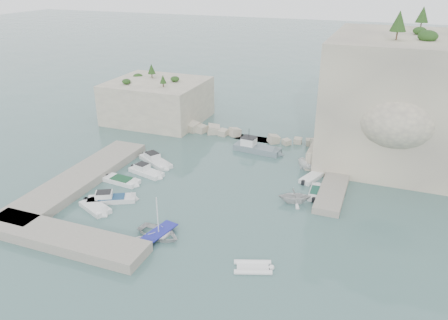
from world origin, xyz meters
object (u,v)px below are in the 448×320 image
(tender_east_c, at_px, (312,179))
(work_boat, at_px, (257,152))
(inflatable_dinghy, at_px, (253,269))
(motorboat_c, at_px, (122,182))
(rowboat, at_px, (159,236))
(tender_east_d, at_px, (316,171))
(motorboat_d, at_px, (112,201))
(tender_east_b, at_px, (316,194))
(motorboat_e, at_px, (96,210))
(motorboat_a, at_px, (156,163))
(motorboat_b, at_px, (147,174))
(tender_east_a, at_px, (294,202))

(tender_east_c, bearing_deg, work_boat, 76.16)
(inflatable_dinghy, distance_m, tender_east_c, 20.36)
(motorboat_c, height_order, rowboat, rowboat)
(rowboat, height_order, tender_east_d, tender_east_d)
(motorboat_d, relative_size, inflatable_dinghy, 1.61)
(rowboat, bearing_deg, work_boat, 5.57)
(motorboat_c, height_order, tender_east_b, same)
(motorboat_e, bearing_deg, motorboat_c, 122.79)
(motorboat_a, xyz_separation_m, work_boat, (12.07, 9.15, 0.00))
(motorboat_c, relative_size, inflatable_dinghy, 1.38)
(motorboat_e, height_order, inflatable_dinghy, motorboat_e)
(motorboat_a, xyz_separation_m, rowboat, (9.31, -15.92, 0.00))
(rowboat, xyz_separation_m, tender_east_d, (12.14, 21.43, 0.00))
(tender_east_d, height_order, work_boat, work_boat)
(motorboat_d, relative_size, tender_east_c, 1.32)
(motorboat_e, bearing_deg, tender_east_b, 53.47)
(rowboat, bearing_deg, tender_east_c, -21.09)
(inflatable_dinghy, height_order, tender_east_c, tender_east_c)
(motorboat_b, relative_size, tender_east_b, 1.23)
(motorboat_e, bearing_deg, motorboat_d, 98.98)
(motorboat_b, xyz_separation_m, rowboat, (8.70, -12.37, 0.00))
(inflatable_dinghy, xyz_separation_m, work_boat, (-7.81, 26.65, 0.00))
(motorboat_e, distance_m, tender_east_b, 26.00)
(tender_east_b, relative_size, tender_east_d, 0.91)
(motorboat_d, relative_size, motorboat_e, 1.32)
(motorboat_a, distance_m, work_boat, 15.15)
(motorboat_b, distance_m, work_boat, 17.11)
(tender_east_a, bearing_deg, motorboat_e, 96.11)
(tender_east_a, bearing_deg, motorboat_a, 59.85)
(inflatable_dinghy, xyz_separation_m, tender_east_b, (2.80, 16.37, 0.00))
(motorboat_c, relative_size, tender_east_b, 1.16)
(tender_east_d, bearing_deg, motorboat_c, 115.96)
(motorboat_b, relative_size, motorboat_d, 0.91)
(motorboat_b, height_order, motorboat_e, motorboat_b)
(motorboat_a, distance_m, motorboat_c, 6.96)
(tender_east_b, bearing_deg, motorboat_a, 84.79)
(motorboat_c, relative_size, tender_east_c, 1.13)
(motorboat_e, bearing_deg, tender_east_c, 62.01)
(tender_east_c, bearing_deg, motorboat_a, 117.71)
(motorboat_b, xyz_separation_m, tender_east_d, (20.85, 9.06, 0.00))
(motorboat_a, distance_m, motorboat_e, 13.79)
(motorboat_a, height_order, tender_east_b, motorboat_a)
(tender_east_b, distance_m, tender_east_c, 4.12)
(motorboat_c, height_order, inflatable_dinghy, motorboat_c)
(motorboat_b, height_order, work_boat, work_boat)
(rowboat, height_order, tender_east_a, tender_east_a)
(motorboat_e, bearing_deg, motorboat_b, 110.75)
(motorboat_a, xyz_separation_m, inflatable_dinghy, (19.88, -17.49, 0.00))
(rowboat, xyz_separation_m, work_boat, (2.75, 25.07, 0.00))
(motorboat_a, height_order, inflatable_dinghy, motorboat_a)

